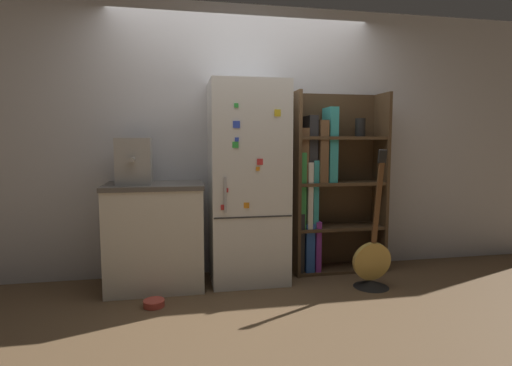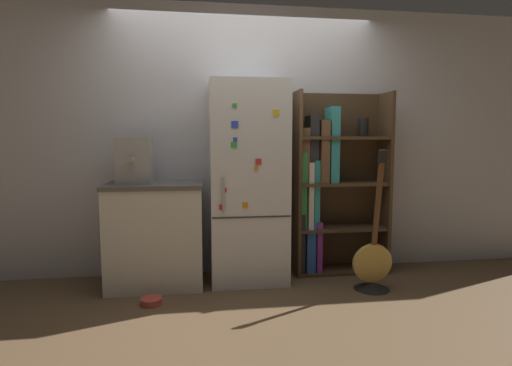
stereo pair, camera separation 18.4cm
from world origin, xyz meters
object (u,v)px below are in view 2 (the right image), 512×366
(guitar, at_px, (372,270))
(refrigerator, at_px, (248,183))
(pet_bowl, at_px, (151,301))
(bookshelf, at_px, (327,186))
(espresso_machine, at_px, (135,161))

(guitar, bearing_deg, refrigerator, 158.61)
(pet_bowl, bearing_deg, bookshelf, 20.78)
(guitar, relative_size, pet_bowl, 7.27)
(espresso_machine, bearing_deg, guitar, -10.44)
(bookshelf, bearing_deg, guitar, -66.40)
(refrigerator, relative_size, pet_bowl, 10.85)
(espresso_machine, height_order, guitar, espresso_machine)
(bookshelf, xyz_separation_m, espresso_machine, (-1.81, -0.17, 0.27))
(espresso_machine, bearing_deg, pet_bowl, -70.01)
(bookshelf, relative_size, espresso_machine, 4.48)
(espresso_machine, height_order, pet_bowl, espresso_machine)
(bookshelf, bearing_deg, refrigerator, -170.06)
(refrigerator, xyz_separation_m, bookshelf, (0.81, 0.14, -0.06))
(guitar, bearing_deg, bookshelf, 113.60)
(espresso_machine, relative_size, pet_bowl, 2.34)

